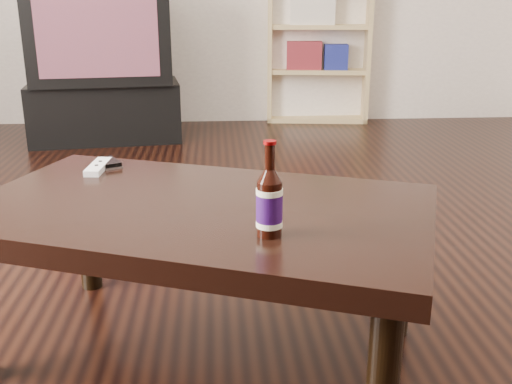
{
  "coord_description": "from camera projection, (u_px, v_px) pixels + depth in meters",
  "views": [
    {
      "loc": [
        -0.02,
        -1.75,
        0.97
      ],
      "look_at": [
        0.07,
        -0.5,
        0.55
      ],
      "focal_mm": 42.0,
      "sensor_mm": 36.0,
      "label": 1
    }
  ],
  "objects": [
    {
      "name": "floor",
      "position": [
        225.0,
        306.0,
        1.96
      ],
      "size": [
        5.0,
        6.0,
        0.01
      ],
      "primitive_type": "cube",
      "color": "black",
      "rests_on": "ground"
    },
    {
      "name": "beer_bottle",
      "position": [
        269.0,
        203.0,
        1.33
      ],
      "size": [
        0.07,
        0.07,
        0.22
      ],
      "rotation": [
        0.0,
        0.0,
        0.09
      ],
      "color": "black",
      "rests_on": "coffee_table"
    },
    {
      "name": "coffee_table",
      "position": [
        198.0,
        225.0,
        1.58
      ],
      "size": [
        1.36,
        1.07,
        0.45
      ],
      "rotation": [
        0.0,
        0.0,
        -0.36
      ],
      "color": "black",
      "rests_on": "floor"
    },
    {
      "name": "phone",
      "position": [
        109.0,
        163.0,
        1.91
      ],
      "size": [
        0.1,
        0.12,
        0.02
      ],
      "rotation": [
        0.0,
        0.0,
        0.47
      ],
      "color": "#A3A3A5",
      "rests_on": "coffee_table"
    },
    {
      "name": "bookshelf",
      "position": [
        318.0,
        22.0,
        4.66
      ],
      "size": [
        0.82,
        0.45,
        1.46
      ],
      "rotation": [
        0.0,
        0.0,
        -0.12
      ],
      "color": "tan",
      "rests_on": "floor"
    },
    {
      "name": "remote",
      "position": [
        98.0,
        167.0,
        1.86
      ],
      "size": [
        0.06,
        0.17,
        0.02
      ],
      "rotation": [
        0.0,
        0.0,
        -0.09
      ],
      "color": "white",
      "rests_on": "coffee_table"
    },
    {
      "name": "tv",
      "position": [
        99.0,
        31.0,
        3.96
      ],
      "size": [
        0.97,
        0.68,
        0.68
      ],
      "rotation": [
        0.0,
        0.0,
        0.13
      ],
      "color": "black",
      "rests_on": "tv_stand"
    },
    {
      "name": "tv_stand",
      "position": [
        106.0,
        111.0,
        4.13
      ],
      "size": [
        1.05,
        0.62,
        0.4
      ],
      "primitive_type": "cube",
      "rotation": [
        0.0,
        0.0,
        0.13
      ],
      "color": "black",
      "rests_on": "floor"
    }
  ]
}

